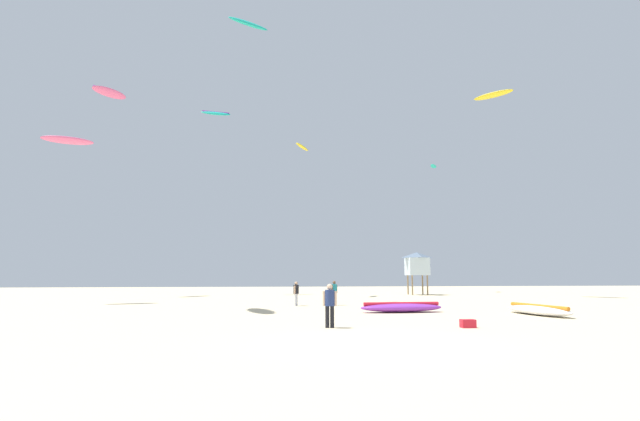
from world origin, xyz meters
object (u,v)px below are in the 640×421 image
kite_grounded_mid (538,310)px  kite_aloft_3 (433,166)px  person_left (296,292)px  kite_aloft_1 (302,147)px  kite_grounded_near (401,307)px  kite_aloft_5 (216,113)px  kite_aloft_6 (248,24)px  person_midground (334,291)px  kite_aloft_0 (109,93)px  lifeguard_tower (417,263)px  cooler_box (468,324)px  kite_aloft_2 (67,140)px  kite_aloft_4 (493,95)px  person_foreground (330,302)px

kite_grounded_mid → kite_aloft_3: kite_aloft_3 is taller
person_left → kite_aloft_1: bearing=-66.7°
kite_grounded_near → kite_aloft_5: 32.36m
person_left → kite_aloft_6: kite_aloft_6 is taller
person_midground → kite_grounded_near: size_ratio=0.34×
kite_aloft_0 → kite_aloft_1: 19.55m
lifeguard_tower → kite_grounded_near: bearing=-109.7°
cooler_box → kite_aloft_0: kite_aloft_0 is taller
person_midground → person_left: person_midground is taller
kite_aloft_0 → kite_aloft_2: kite_aloft_0 is taller
person_left → kite_aloft_3: (17.10, 21.37, 13.53)m
kite_grounded_near → kite_aloft_0: 36.37m
lifeguard_tower → kite_aloft_5: kite_aloft_5 is taller
person_left → kite_aloft_2: (-16.63, 4.21, 10.87)m
cooler_box → kite_aloft_3: size_ratio=0.28×
kite_grounded_near → kite_aloft_3: size_ratio=2.30×
lifeguard_tower → kite_aloft_1: size_ratio=1.44×
kite_aloft_1 → lifeguard_tower: bearing=9.0°
kite_grounded_mid → kite_aloft_6: kite_aloft_6 is taller
kite_aloft_2 → kite_aloft_3: kite_aloft_3 is taller
person_left → kite_aloft_5: (-7.51, 17.44, 17.72)m
person_left → lifeguard_tower: (12.72, 14.57, 2.14)m
lifeguard_tower → kite_aloft_5: 25.69m
kite_aloft_4 → kite_aloft_5: kite_aloft_5 is taller
kite_aloft_1 → kite_aloft_5: kite_aloft_5 is taller
person_foreground → lifeguard_tower: bearing=160.7°
kite_aloft_0 → kite_aloft_4: bearing=-8.4°
lifeguard_tower → kite_grounded_mid: bearing=-92.0°
person_midground → kite_aloft_5: (-10.07, 17.14, 17.70)m
kite_aloft_6 → lifeguard_tower: bearing=31.6°
person_midground → kite_aloft_4: kite_aloft_4 is taller
person_foreground → kite_aloft_1: kite_aloft_1 is taller
kite_grounded_near → kite_aloft_0: size_ratio=1.37×
kite_grounded_mid → cooler_box: (-5.90, -5.10, -0.10)m
kite_grounded_mid → kite_aloft_1: (-10.71, 20.97, 13.77)m
kite_grounded_near → kite_aloft_1: bearing=102.8°
lifeguard_tower → kite_aloft_6: (-16.39, -10.07, 18.70)m
kite_aloft_3 → kite_aloft_4: bearing=-81.3°
person_midground → kite_grounded_mid: person_midground is taller
person_midground → kite_aloft_5: bearing=174.0°
lifeguard_tower → kite_aloft_1: (-11.51, -1.83, 10.97)m
kite_aloft_0 → kite_aloft_5: kite_aloft_0 is taller
person_foreground → kite_aloft_4: (18.29, 22.36, 17.68)m
kite_grounded_mid → kite_aloft_4: kite_aloft_4 is taller
lifeguard_tower → kite_aloft_5: size_ratio=1.34×
kite_grounded_near → kite_aloft_6: kite_aloft_6 is taller
lifeguard_tower → kite_aloft_2: 32.32m
person_midground → cooler_box: 14.08m
cooler_box → kite_aloft_0: 41.48m
kite_grounded_mid → kite_aloft_3: size_ratio=2.28×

